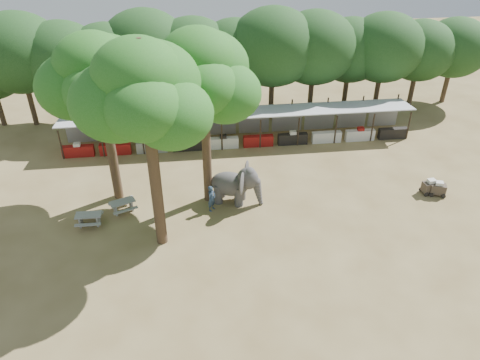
{
  "coord_description": "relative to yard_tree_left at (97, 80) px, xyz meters",
  "views": [
    {
      "loc": [
        -3.93,
        -19.7,
        18.14
      ],
      "look_at": [
        -1.0,
        5.0,
        2.0
      ],
      "focal_mm": 35.0,
      "sensor_mm": 36.0,
      "label": 1
    }
  ],
  "objects": [
    {
      "name": "cart_front",
      "position": [
        21.12,
        -2.27,
        -7.66
      ],
      "size": [
        1.2,
        0.86,
        1.09
      ],
      "rotation": [
        0.0,
        0.0,
        0.12
      ],
      "color": "#362B23",
      "rests_on": "ground"
    },
    {
      "name": "vendor_stalls",
      "position": [
        9.13,
        6.65,
        -7.02
      ],
      "size": [
        28.0,
        2.99,
        2.8
      ],
      "color": "#AAABB2",
      "rests_on": "ground"
    },
    {
      "name": "cart_back",
      "position": [
        21.55,
        -2.54,
        -7.68
      ],
      "size": [
        1.24,
        1.01,
        1.05
      ],
      "rotation": [
        0.0,
        0.0,
        -0.33
      ],
      "color": "#362B23",
      "rests_on": "ground"
    },
    {
      "name": "yard_tree_left",
      "position": [
        0.0,
        0.0,
        0.0
      ],
      "size": [
        7.1,
        6.9,
        11.02
      ],
      "color": "#332316",
      "rests_on": "ground"
    },
    {
      "name": "yard_tree_center",
      "position": [
        3.0,
        -5.0,
        1.01
      ],
      "size": [
        7.1,
        6.9,
        12.04
      ],
      "color": "#332316",
      "rests_on": "ground"
    },
    {
      "name": "yard_tree_back",
      "position": [
        6.0,
        -1.0,
        0.34
      ],
      "size": [
        7.1,
        6.9,
        11.36
      ],
      "color": "#332316",
      "rests_on": "ground"
    },
    {
      "name": "picnic_table_near",
      "position": [
        -1.35,
        -3.09,
        -7.68
      ],
      "size": [
        1.59,
        1.44,
        0.79
      ],
      "rotation": [
        0.0,
        0.0,
        -0.01
      ],
      "color": "gray",
      "rests_on": "ground"
    },
    {
      "name": "ground",
      "position": [
        9.13,
        -7.19,
        -8.2
      ],
      "size": [
        100.0,
        100.0,
        0.0
      ],
      "primitive_type": "plane",
      "color": "brown",
      "rests_on": "ground"
    },
    {
      "name": "backdrop_trees",
      "position": [
        9.13,
        11.81,
        -2.69
      ],
      "size": [
        46.46,
        5.95,
        8.33
      ],
      "color": "#332316",
      "rests_on": "ground"
    },
    {
      "name": "picnic_table_far",
      "position": [
        0.59,
        -1.93,
        -7.69
      ],
      "size": [
        1.99,
        1.91,
        0.79
      ],
      "rotation": [
        0.0,
        0.0,
        0.39
      ],
      "color": "gray",
      "rests_on": "ground"
    },
    {
      "name": "handler",
      "position": [
        6.28,
        -2.44,
        -7.3
      ],
      "size": [
        0.74,
        0.78,
        1.81
      ],
      "primitive_type": "imported",
      "rotation": [
        0.0,
        0.0,
        0.91
      ],
      "color": "#26384C",
      "rests_on": "ground"
    },
    {
      "name": "elephant",
      "position": [
        7.94,
        -1.67,
        -6.84
      ],
      "size": [
        3.67,
        2.75,
        2.72
      ],
      "rotation": [
        0.0,
        0.0,
        -0.33
      ],
      "color": "#3A3838",
      "rests_on": "ground"
    }
  ]
}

